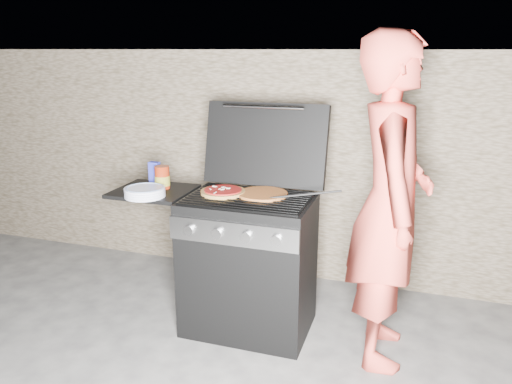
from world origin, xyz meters
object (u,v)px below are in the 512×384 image
(gas_grill, at_px, (213,259))
(pizza_topped, at_px, (223,191))
(person, at_px, (390,204))
(sauce_jar, at_px, (162,177))

(gas_grill, height_order, pizza_topped, pizza_topped)
(pizza_topped, height_order, person, person)
(sauce_jar, bearing_deg, pizza_topped, -2.60)
(gas_grill, relative_size, sauce_jar, 8.79)
(gas_grill, bearing_deg, sauce_jar, 172.53)
(gas_grill, bearing_deg, person, -0.68)
(gas_grill, distance_m, person, 1.22)
(gas_grill, distance_m, pizza_topped, 0.48)
(gas_grill, relative_size, pizza_topped, 4.67)
(pizza_topped, relative_size, sauce_jar, 1.88)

